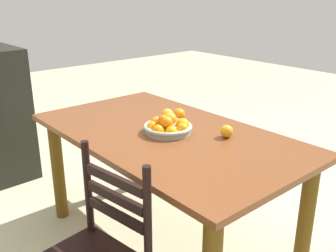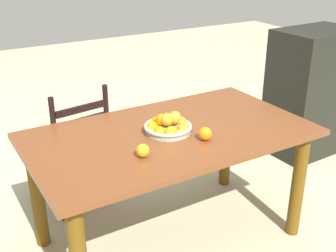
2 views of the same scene
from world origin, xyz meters
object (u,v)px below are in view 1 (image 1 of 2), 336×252
object	(u,v)px
orange_loose_0	(227,131)
orange_loose_1	(179,114)
dining_table	(166,151)
fruit_bowl	(168,126)

from	to	relation	value
orange_loose_0	orange_loose_1	xyz separation A→B (m)	(0.40, 0.00, 0.00)
orange_loose_0	orange_loose_1	size ratio (longest dim) A/B	0.93
dining_table	fruit_bowl	distance (m)	0.16
fruit_bowl	orange_loose_0	xyz separation A→B (m)	(-0.27, -0.20, -0.00)
dining_table	fruit_bowl	bearing A→B (deg)	-176.14
fruit_bowl	orange_loose_1	world-z (taller)	fruit_bowl
dining_table	orange_loose_1	xyz separation A→B (m)	(0.11, -0.20, 0.17)
dining_table	fruit_bowl	xyz separation A→B (m)	(-0.02, -0.00, 0.16)
dining_table	orange_loose_1	world-z (taller)	orange_loose_1
dining_table	orange_loose_1	distance (m)	0.28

